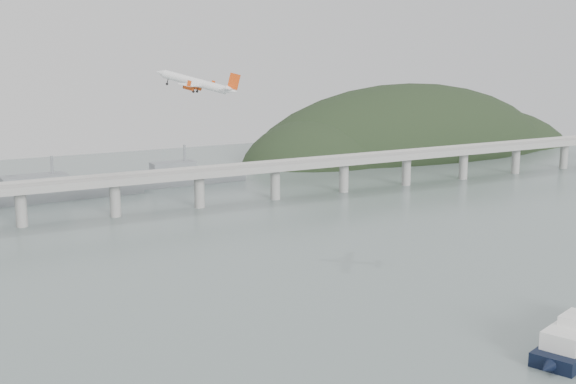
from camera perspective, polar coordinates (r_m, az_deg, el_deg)
ground at (r=273.59m, az=5.59°, el=-9.38°), size 900.00×900.00×0.00m
bridge at (r=442.77m, az=-9.14°, el=0.82°), size 800.00×22.00×23.90m
headland at (r=702.39m, az=9.68°, el=1.51°), size 365.00×155.00×156.00m
airliner at (r=331.05m, az=-6.75°, el=8.03°), size 31.41×29.69×11.75m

